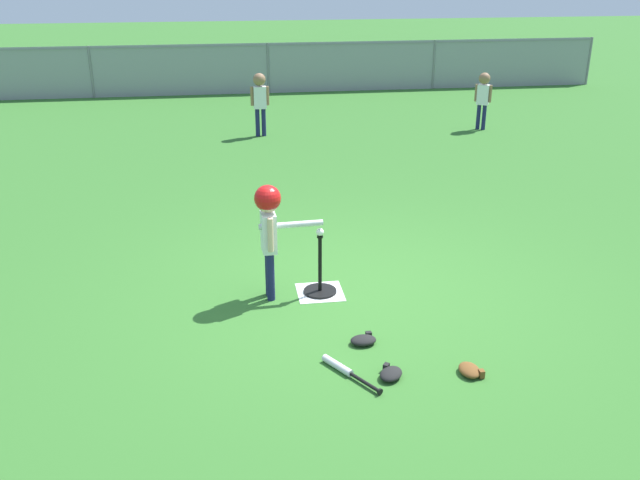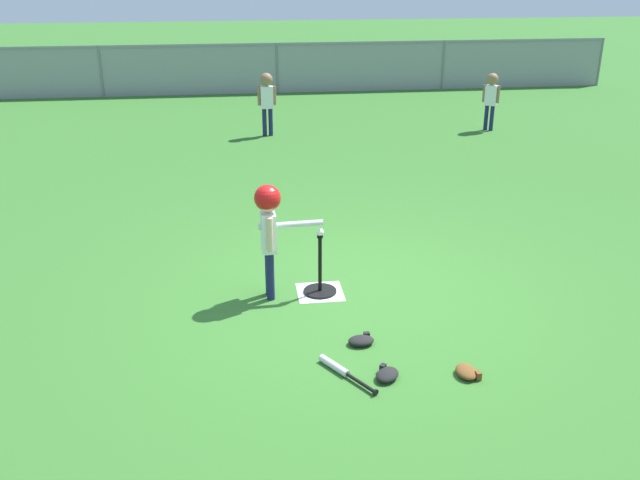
# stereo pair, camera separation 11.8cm
# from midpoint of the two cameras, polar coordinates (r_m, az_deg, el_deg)

# --- Properties ---
(ground_plane) EXTENTS (60.00, 60.00, 0.00)m
(ground_plane) POSITION_cam_midpoint_polar(r_m,az_deg,el_deg) (6.76, 2.36, -4.29)
(ground_plane) COLOR #336B28
(home_plate) EXTENTS (0.44, 0.44, 0.01)m
(home_plate) POSITION_cam_midpoint_polar(r_m,az_deg,el_deg) (6.75, -0.50, -4.29)
(home_plate) COLOR white
(home_plate) RESTS_ON ground_plane
(batting_tee) EXTENTS (0.32, 0.32, 0.59)m
(batting_tee) POSITION_cam_midpoint_polar(r_m,az_deg,el_deg) (6.71, -0.50, -3.64)
(batting_tee) COLOR black
(batting_tee) RESTS_ON ground_plane
(baseball_on_tee) EXTENTS (0.07, 0.07, 0.07)m
(baseball_on_tee) POSITION_cam_midpoint_polar(r_m,az_deg,el_deg) (6.49, -0.52, 0.66)
(baseball_on_tee) COLOR white
(baseball_on_tee) RESTS_ON batting_tee
(batter_child) EXTENTS (0.63, 0.32, 1.12)m
(batter_child) POSITION_cam_midpoint_polar(r_m,az_deg,el_deg) (6.36, -4.72, 1.73)
(batter_child) COLOR #191E4C
(batter_child) RESTS_ON ground_plane
(fielder_deep_left) EXTENTS (0.33, 0.22, 1.12)m
(fielder_deep_left) POSITION_cam_midpoint_polar(r_m,az_deg,el_deg) (12.57, -5.24, 11.69)
(fielder_deep_left) COLOR #191E4C
(fielder_deep_left) RESTS_ON ground_plane
(fielder_near_left) EXTENTS (0.27, 0.22, 1.05)m
(fielder_near_left) POSITION_cam_midpoint_polar(r_m,az_deg,el_deg) (13.35, 13.00, 11.65)
(fielder_near_left) COLOR #191E4C
(fielder_near_left) RESTS_ON ground_plane
(spare_bat_silver) EXTENTS (0.39, 0.56, 0.06)m
(spare_bat_silver) POSITION_cam_midpoint_polar(r_m,az_deg,el_deg) (5.53, 1.29, -10.55)
(spare_bat_silver) COLOR silver
(spare_bat_silver) RESTS_ON ground_plane
(glove_by_plate) EXTENTS (0.23, 0.18, 0.07)m
(glove_by_plate) POSITION_cam_midpoint_polar(r_m,az_deg,el_deg) (5.90, 3.02, -8.20)
(glove_by_plate) COLOR black
(glove_by_plate) RESTS_ON ground_plane
(glove_near_bats) EXTENTS (0.18, 0.23, 0.07)m
(glove_near_bats) POSITION_cam_midpoint_polar(r_m,az_deg,el_deg) (5.61, 11.61, -10.43)
(glove_near_bats) COLOR brown
(glove_near_bats) RESTS_ON ground_plane
(glove_tossed_aside) EXTENTS (0.26, 0.27, 0.07)m
(glove_tossed_aside) POSITION_cam_midpoint_polar(r_m,az_deg,el_deg) (5.49, 5.20, -10.87)
(glove_tossed_aside) COLOR black
(glove_tossed_aside) RESTS_ON ground_plane
(outfield_fence) EXTENTS (16.06, 0.06, 1.15)m
(outfield_fence) POSITION_cam_midpoint_polar(r_m,az_deg,el_deg) (16.73, -4.49, 14.02)
(outfield_fence) COLOR slate
(outfield_fence) RESTS_ON ground_plane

